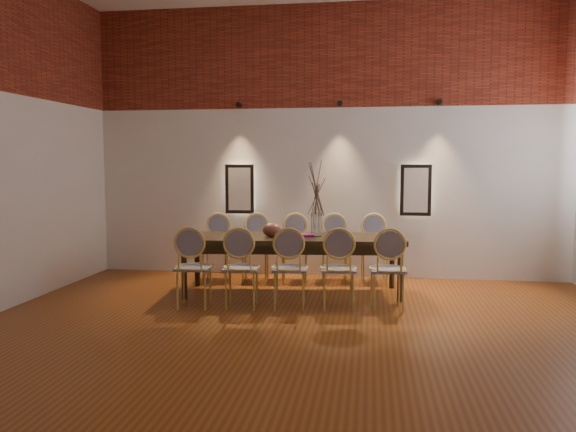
# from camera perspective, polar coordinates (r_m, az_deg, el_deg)

# --- Properties ---
(floor) EXTENTS (7.00, 7.00, 0.02)m
(floor) POSITION_cam_1_polar(r_m,az_deg,el_deg) (5.17, 0.64, -13.83)
(floor) COLOR brown
(floor) RESTS_ON ground
(wall_back) EXTENTS (7.00, 0.10, 4.00)m
(wall_back) POSITION_cam_1_polar(r_m,az_deg,el_deg) (8.42, 3.95, 7.50)
(wall_back) COLOR silver
(wall_back) RESTS_ON ground
(wall_front) EXTENTS (7.00, 0.10, 4.00)m
(wall_front) POSITION_cam_1_polar(r_m,az_deg,el_deg) (1.48, -19.16, 17.01)
(wall_front) COLOR silver
(wall_front) RESTS_ON ground
(brick_band_back) EXTENTS (7.00, 0.02, 1.50)m
(brick_band_back) POSITION_cam_1_polar(r_m,az_deg,el_deg) (8.48, 3.97, 15.98)
(brick_band_back) COLOR maroon
(brick_band_back) RESTS_ON ground
(niche_left) EXTENTS (0.36, 0.06, 0.66)m
(niche_left) POSITION_cam_1_polar(r_m,az_deg,el_deg) (8.52, -4.89, 2.76)
(niche_left) COLOR #FFEAC6
(niche_left) RESTS_ON wall_back
(niche_right) EXTENTS (0.36, 0.06, 0.66)m
(niche_right) POSITION_cam_1_polar(r_m,az_deg,el_deg) (8.32, 12.84, 2.58)
(niche_right) COLOR #FFEAC6
(niche_right) RESTS_ON wall_back
(spot_fixture_left) EXTENTS (0.08, 0.10, 0.08)m
(spot_fixture_left) POSITION_cam_1_polar(r_m,az_deg,el_deg) (8.53, -5.01, 11.17)
(spot_fixture_left) COLOR black
(spot_fixture_left) RESTS_ON wall_back
(spot_fixture_mid) EXTENTS (0.08, 0.10, 0.08)m
(spot_fixture_mid) POSITION_cam_1_polar(r_m,az_deg,el_deg) (8.31, 5.31, 11.32)
(spot_fixture_mid) COLOR black
(spot_fixture_mid) RESTS_ON wall_back
(spot_fixture_right) EXTENTS (0.08, 0.10, 0.08)m
(spot_fixture_right) POSITION_cam_1_polar(r_m,az_deg,el_deg) (8.35, 15.13, 11.12)
(spot_fixture_right) COLOR black
(spot_fixture_right) RESTS_ON wall_back
(dining_table) EXTENTS (2.90, 1.17, 0.75)m
(dining_table) POSITION_cam_1_polar(r_m,az_deg,el_deg) (7.30, 0.46, -4.99)
(dining_table) COLOR #312413
(dining_table) RESTS_ON floor
(chair_near_a) EXTENTS (0.48, 0.48, 0.94)m
(chair_near_a) POSITION_cam_1_polar(r_m,az_deg,el_deg) (6.71, -9.55, -5.16)
(chair_near_a) COLOR #D9C263
(chair_near_a) RESTS_ON floor
(chair_near_b) EXTENTS (0.48, 0.48, 0.94)m
(chair_near_b) POSITION_cam_1_polar(r_m,az_deg,el_deg) (6.61, -4.74, -5.26)
(chair_near_b) COLOR #D9C263
(chair_near_b) RESTS_ON floor
(chair_near_c) EXTENTS (0.48, 0.48, 0.94)m
(chair_near_c) POSITION_cam_1_polar(r_m,az_deg,el_deg) (6.56, 0.17, -5.33)
(chair_near_c) COLOR #D9C263
(chair_near_c) RESTS_ON floor
(chair_near_d) EXTENTS (0.48, 0.48, 0.94)m
(chair_near_d) POSITION_cam_1_polar(r_m,az_deg,el_deg) (6.56, 5.13, -5.36)
(chair_near_d) COLOR #D9C263
(chair_near_d) RESTS_ON floor
(chair_near_e) EXTENTS (0.48, 0.48, 0.94)m
(chair_near_e) POSITION_cam_1_polar(r_m,az_deg,el_deg) (6.60, 10.06, -5.34)
(chair_near_e) COLOR #D9C263
(chair_near_e) RESTS_ON floor
(chair_far_a) EXTENTS (0.48, 0.48, 0.94)m
(chair_far_a) POSITION_cam_1_polar(r_m,az_deg,el_deg) (8.13, -7.30, -3.28)
(chair_far_a) COLOR #D9C263
(chair_far_a) RESTS_ON floor
(chair_far_b) EXTENTS (0.48, 0.48, 0.94)m
(chair_far_b) POSITION_cam_1_polar(r_m,az_deg,el_deg) (8.05, -3.33, -3.33)
(chair_far_b) COLOR #D9C263
(chair_far_b) RESTS_ON floor
(chair_far_c) EXTENTS (0.48, 0.48, 0.94)m
(chair_far_c) POSITION_cam_1_polar(r_m,az_deg,el_deg) (8.01, 0.70, -3.37)
(chair_far_c) COLOR #D9C263
(chair_far_c) RESTS_ON floor
(chair_far_d) EXTENTS (0.48, 0.48, 0.94)m
(chair_far_d) POSITION_cam_1_polar(r_m,az_deg,el_deg) (8.00, 4.75, -3.39)
(chair_far_d) COLOR #D9C263
(chair_far_d) RESTS_ON floor
(chair_far_e) EXTENTS (0.48, 0.48, 0.94)m
(chair_far_e) POSITION_cam_1_polar(r_m,az_deg,el_deg) (8.04, 8.78, -3.39)
(chair_far_e) COLOR #D9C263
(chair_far_e) RESTS_ON floor
(vase) EXTENTS (0.14, 0.14, 0.30)m
(vase) POSITION_cam_1_polar(r_m,az_deg,el_deg) (7.22, 2.89, -0.90)
(vase) COLOR silver
(vase) RESTS_ON dining_table
(dried_branches) EXTENTS (0.50, 0.50, 0.70)m
(dried_branches) POSITION_cam_1_polar(r_m,az_deg,el_deg) (7.18, 2.91, 2.67)
(dried_branches) COLOR brown
(dried_branches) RESTS_ON vase
(bowl) EXTENTS (0.24, 0.24, 0.18)m
(bowl) POSITION_cam_1_polar(r_m,az_deg,el_deg) (7.20, -1.66, -1.39)
(bowl) COLOR brown
(bowl) RESTS_ON dining_table
(book) EXTENTS (0.28, 0.20, 0.03)m
(book) POSITION_cam_1_polar(r_m,az_deg,el_deg) (7.23, 1.63, -1.96)
(book) COLOR #841664
(book) RESTS_ON dining_table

